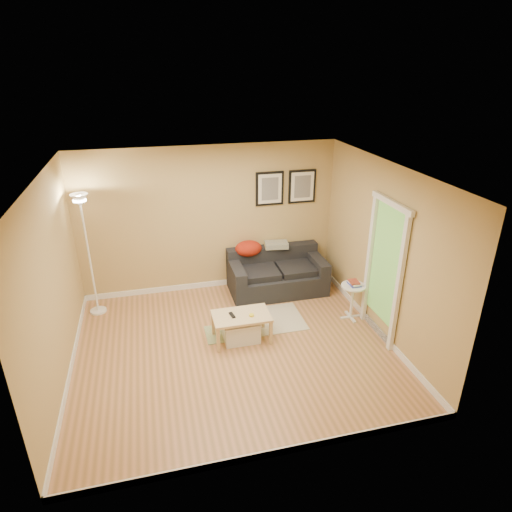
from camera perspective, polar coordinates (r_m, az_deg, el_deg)
name	(u,v)px	position (r m, az deg, el deg)	size (l,w,h in m)	color
floor	(234,348)	(6.57, -2.91, -11.86)	(4.50, 4.50, 0.00)	#BA7D4F
ceiling	(229,172)	(5.47, -3.48, 10.79)	(4.50, 4.50, 0.00)	white
wall_back	(210,220)	(7.73, -6.06, 4.67)	(4.50, 4.50, 0.00)	tan
wall_front	(273,357)	(4.23, 2.25, -13.04)	(4.50, 4.50, 0.00)	tan
wall_left	(52,287)	(5.96, -24.95, -3.73)	(4.00, 4.00, 0.00)	tan
wall_right	(383,252)	(6.66, 16.19, 0.52)	(4.00, 4.00, 0.00)	tan
baseboard_back	(212,284)	(8.22, -5.68, -3.60)	(4.50, 0.02, 0.10)	white
baseboard_front	(271,453)	(5.09, 1.97, -24.26)	(4.50, 0.02, 0.10)	white
baseboard_left	(71,369)	(6.59, -22.94, -13.40)	(0.02, 4.00, 0.10)	white
baseboard_right	(373,325)	(7.22, 14.98, -8.61)	(0.02, 4.00, 0.10)	white
sofa	(277,272)	(7.89, 2.79, -2.11)	(1.70, 0.90, 0.75)	black
red_throw	(248,248)	(7.86, -0.99, 0.99)	(0.48, 0.36, 0.28)	#AF2F10
plaid_throw	(276,245)	(8.00, 2.65, 1.48)	(0.42, 0.26, 0.10)	#CCC277
framed_print_left	(270,189)	(7.77, 1.79, 8.76)	(0.50, 0.04, 0.60)	black
framed_print_right	(302,186)	(7.95, 6.01, 8.99)	(0.50, 0.04, 0.60)	black
area_rug	(264,320)	(7.17, 1.07, -8.37)	(1.25, 0.85, 0.01)	beige
green_runner	(228,332)	(6.90, -3.62, -9.87)	(0.70, 0.50, 0.01)	#668C4C
coffee_table	(242,327)	(6.63, -1.90, -9.23)	(0.85, 0.52, 0.42)	#DFC288
remote_control	(232,315)	(6.50, -3.12, -7.67)	(0.05, 0.16, 0.02)	black
tape_roll	(252,315)	(6.48, -0.59, -7.70)	(0.07, 0.07, 0.03)	yellow
storage_bin	(241,330)	(6.65, -1.95, -9.61)	(0.54, 0.39, 0.33)	white
side_table	(352,302)	(7.27, 12.35, -5.82)	(0.39, 0.39, 0.60)	white
book_stack	(354,283)	(7.13, 12.66, -3.43)	(0.16, 0.22, 0.07)	#34409D
floor_lamp	(90,259)	(7.45, -20.81, -0.38)	(0.27, 0.27, 2.04)	white
doorway	(383,274)	(6.63, 16.17, -2.20)	(0.12, 1.01, 2.13)	white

